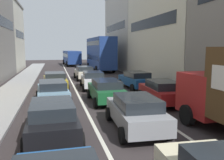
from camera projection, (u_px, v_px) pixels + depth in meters
The scene contains 15 objects.
sidewalk_left at pixel (16, 88), 20.75m from camera, with size 2.60×64.00×0.14m, color #979797.
lane_stripe_left at pixel (74, 86), 21.92m from camera, with size 0.16×60.00×0.01m, color silver.
lane_stripe_right at pixel (110, 85), 22.71m from camera, with size 0.16×60.00×0.01m, color silver.
building_row_right at pixel (179, 23), 25.62m from camera, with size 7.20×43.90×13.03m.
sedan_centre_lane_second at pixel (136, 112), 10.28m from camera, with size 2.22×4.38×1.49m.
wagon_left_lane_second at pixel (52, 118), 9.29m from camera, with size 2.15×4.34×1.49m.
hatchback_centre_lane_third at pixel (106, 90), 15.50m from camera, with size 2.08×4.31×1.49m.
sedan_left_lane_third at pixel (53, 92), 14.98m from camera, with size 2.27×4.40×1.49m.
coupe_centre_lane_fourth at pixel (93, 79), 20.75m from camera, with size 2.22×4.38×1.49m.
sedan_left_lane_fourth at pixel (55, 80), 20.06m from camera, with size 2.23×4.38×1.49m.
sedan_centre_lane_fifth at pixel (84, 72), 26.67m from camera, with size 2.13×4.33×1.49m.
sedan_right_lane_behind_truck at pixel (162, 91), 15.09m from camera, with size 2.28×4.40×1.49m.
wagon_right_lane_far at pixel (136, 79), 20.69m from camera, with size 2.29×4.41×1.49m.
bus_mid_queue_primary at pixel (100, 52), 36.68m from camera, with size 3.02×10.57×5.06m.
bus_far_queue_secondary at pixel (71, 57), 48.20m from camera, with size 3.20×10.61×2.90m.
Camera 1 is at (-3.36, -1.87, 3.54)m, focal length 38.07 mm.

